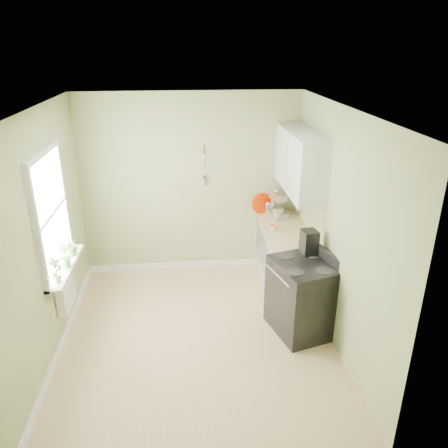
{
  "coord_description": "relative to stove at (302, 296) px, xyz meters",
  "views": [
    {
      "loc": [
        -0.09,
        -4.36,
        3.31
      ],
      "look_at": [
        0.37,
        0.55,
        1.25
      ],
      "focal_mm": 35.0,
      "sensor_mm": 36.0,
      "label": 1
    }
  ],
  "objects": [
    {
      "name": "upper_cabinets",
      "position": [
        0.15,
        1.05,
        1.38
      ],
      "size": [
        0.35,
        1.4,
        0.8
      ],
      "primitive_type": "cube",
      "color": "white",
      "rests_on": "wall_right"
    },
    {
      "name": "jar",
      "position": [
        -0.18,
        1.01,
        0.48
      ],
      "size": [
        0.07,
        0.07,
        0.08
      ],
      "color": "#AEA887",
      "rests_on": "countertop"
    },
    {
      "name": "plant_a",
      "position": [
        -2.78,
        -0.14,
        0.58
      ],
      "size": [
        0.17,
        0.19,
        0.3
      ],
      "primitive_type": "imported",
      "rotation": [
        0.0,
        0.0,
        1.01
      ],
      "color": "#48793B",
      "rests_on": "window_sill"
    },
    {
      "name": "plant_c",
      "position": [
        -2.78,
        0.52,
        0.58
      ],
      "size": [
        0.19,
        0.19,
        0.3
      ],
      "primitive_type": "imported",
      "rotation": [
        0.0,
        0.0,
        4.55
      ],
      "color": "#48793B",
      "rests_on": "window_sill"
    },
    {
      "name": "plant_b",
      "position": [
        -2.78,
        0.2,
        0.58
      ],
      "size": [
        0.21,
        0.2,
        0.29
      ],
      "primitive_type": "imported",
      "rotation": [
        0.0,
        0.0,
        2.49
      ],
      "color": "#48793B",
      "rests_on": "window_sill"
    },
    {
      "name": "radiator",
      "position": [
        -2.82,
        0.2,
        0.08
      ],
      "size": [
        0.12,
        0.5,
        0.35
      ],
      "primitive_type": "cube",
      "color": "white",
      "rests_on": "wall_left"
    },
    {
      "name": "floor",
      "position": [
        -1.28,
        -0.05,
        -0.48
      ],
      "size": [
        3.2,
        3.6,
        0.02
      ],
      "primitive_type": "cube",
      "color": "tan",
      "rests_on": "ground"
    },
    {
      "name": "wall_back",
      "position": [
        -1.28,
        1.76,
        0.88
      ],
      "size": [
        3.2,
        0.02,
        2.7
      ],
      "primitive_type": "cube",
      "color": "#A0AA74",
      "rests_on": "floor"
    },
    {
      "name": "countertop",
      "position": [
        0.01,
        0.95,
        0.42
      ],
      "size": [
        0.64,
        1.6,
        0.04
      ],
      "primitive_type": "cube",
      "color": "#DBBC86",
      "rests_on": "base_cabinets"
    },
    {
      "name": "wall_right",
      "position": [
        0.33,
        -0.05,
        0.88
      ],
      "size": [
        0.02,
        3.6,
        2.7
      ],
      "primitive_type": "cube",
      "color": "#A0AA74",
      "rests_on": "floor"
    },
    {
      "name": "stand_mixer",
      "position": [
        -0.02,
        1.51,
        0.62
      ],
      "size": [
        0.29,
        0.37,
        0.41
      ],
      "color": "#B2B2B7",
      "rests_on": "countertop"
    },
    {
      "name": "window",
      "position": [
        -2.86,
        0.25,
        1.08
      ],
      "size": [
        0.06,
        1.14,
        1.44
      ],
      "color": "white",
      "rests_on": "wall_left"
    },
    {
      "name": "kettle",
      "position": [
        -0.13,
        1.67,
        0.53
      ],
      "size": [
        0.18,
        0.1,
        0.18
      ],
      "color": "silver",
      "rests_on": "countertop"
    },
    {
      "name": "window_sill",
      "position": [
        -2.79,
        0.25,
        0.41
      ],
      "size": [
        0.18,
        1.14,
        0.04
      ],
      "primitive_type": "cube",
      "color": "white",
      "rests_on": "wall_left"
    },
    {
      "name": "coffee_maker",
      "position": [
        0.1,
        0.25,
        0.59
      ],
      "size": [
        0.21,
        0.22,
        0.31
      ],
      "color": "black",
      "rests_on": "countertop"
    },
    {
      "name": "stove",
      "position": [
        0.0,
        0.0,
        0.0
      ],
      "size": [
        0.84,
        0.9,
        1.04
      ],
      "color": "black",
      "rests_on": "floor"
    },
    {
      "name": "ceiling",
      "position": [
        -1.28,
        -0.05,
        2.24
      ],
      "size": [
        3.2,
        3.6,
        0.02
      ],
      "primitive_type": "cube",
      "color": "white",
      "rests_on": "wall_back"
    },
    {
      "name": "wall_left",
      "position": [
        -2.89,
        -0.05,
        0.88
      ],
      "size": [
        0.02,
        3.6,
        2.7
      ],
      "primitive_type": "cube",
      "color": "#A0AA74",
      "rests_on": "floor"
    },
    {
      "name": "red_tray",
      "position": [
        -0.23,
        1.67,
        0.6
      ],
      "size": [
        0.32,
        0.16,
        0.32
      ],
      "primitive_type": "cylinder",
      "rotation": [
        1.45,
        0.0,
        0.33
      ],
      "color": "red",
      "rests_on": "countertop"
    },
    {
      "name": "wall_utensils",
      "position": [
        -1.08,
        1.73,
        1.1
      ],
      "size": [
        0.02,
        0.14,
        0.58
      ],
      "color": "#DBBC86",
      "rests_on": "wall_back"
    },
    {
      "name": "base_cabinets",
      "position": [
        0.02,
        0.95,
        -0.03
      ],
      "size": [
        0.6,
        1.6,
        0.87
      ],
      "primitive_type": "cube",
      "color": "white",
      "rests_on": "floor"
    }
  ]
}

